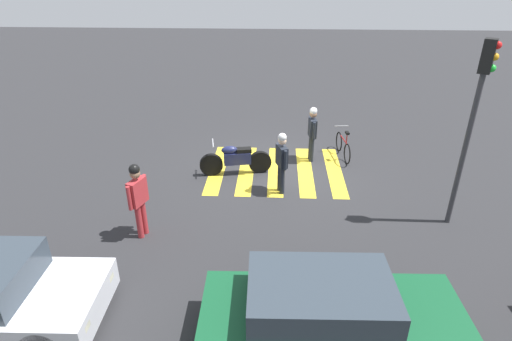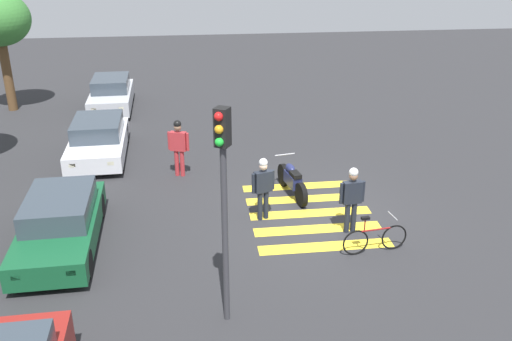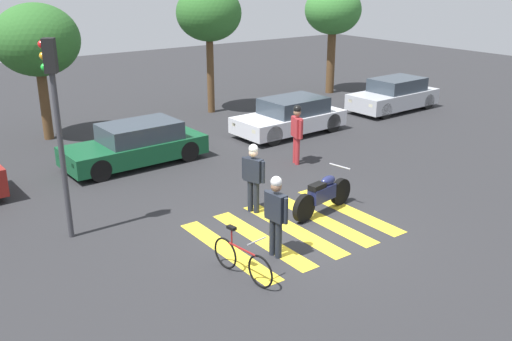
{
  "view_description": "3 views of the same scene",
  "coord_description": "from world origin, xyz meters",
  "px_view_note": "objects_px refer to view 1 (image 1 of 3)",
  "views": [
    {
      "loc": [
        0.02,
        11.52,
        5.78
      ],
      "look_at": [
        0.53,
        1.49,
        0.72
      ],
      "focal_mm": 29.27,
      "sensor_mm": 36.0,
      "label": 1
    },
    {
      "loc": [
        -13.41,
        3.2,
        7.11
      ],
      "look_at": [
        0.85,
        1.41,
        1.0
      ],
      "focal_mm": 39.15,
      "sensor_mm": 36.0,
      "label": 2
    },
    {
      "loc": [
        -7.7,
        -9.13,
        5.69
      ],
      "look_at": [
        -0.13,
        1.26,
        1.11
      ],
      "focal_mm": 39.79,
      "sensor_mm": 36.0,
      "label": 3
    }
  ],
  "objects_px": {
    "leaning_bicycle": "(343,147)",
    "pedestrian_bystander": "(138,195)",
    "car_green_compact": "(328,314)",
    "police_motorcycle": "(236,160)",
    "officer_on_foot": "(312,130)",
    "officer_by_motorcycle": "(282,159)",
    "traffic_light_pole": "(476,108)"
  },
  "relations": [
    {
      "from": "officer_on_foot",
      "to": "car_green_compact",
      "type": "distance_m",
      "value": 7.24
    },
    {
      "from": "leaning_bicycle",
      "to": "pedestrian_bystander",
      "type": "xyz_separation_m",
      "value": [
        5.26,
        4.66,
        0.71
      ]
    },
    {
      "from": "leaning_bicycle",
      "to": "officer_on_foot",
      "type": "height_order",
      "value": "officer_on_foot"
    },
    {
      "from": "car_green_compact",
      "to": "traffic_light_pole",
      "type": "height_order",
      "value": "traffic_light_pole"
    },
    {
      "from": "car_green_compact",
      "to": "police_motorcycle",
      "type": "bearing_deg",
      "value": -71.13
    },
    {
      "from": "officer_on_foot",
      "to": "police_motorcycle",
      "type": "bearing_deg",
      "value": 25.15
    },
    {
      "from": "pedestrian_bystander",
      "to": "traffic_light_pole",
      "type": "distance_m",
      "value": 7.65
    },
    {
      "from": "officer_by_motorcycle",
      "to": "pedestrian_bystander",
      "type": "relative_size",
      "value": 0.95
    },
    {
      "from": "police_motorcycle",
      "to": "officer_by_motorcycle",
      "type": "height_order",
      "value": "officer_by_motorcycle"
    },
    {
      "from": "police_motorcycle",
      "to": "leaning_bicycle",
      "type": "xyz_separation_m",
      "value": [
        -3.38,
        -1.39,
        -0.1
      ]
    },
    {
      "from": "police_motorcycle",
      "to": "leaning_bicycle",
      "type": "bearing_deg",
      "value": -157.62
    },
    {
      "from": "police_motorcycle",
      "to": "officer_by_motorcycle",
      "type": "distance_m",
      "value": 1.79
    },
    {
      "from": "leaning_bicycle",
      "to": "traffic_light_pole",
      "type": "xyz_separation_m",
      "value": [
        -2.11,
        3.73,
        2.57
      ]
    },
    {
      "from": "leaning_bicycle",
      "to": "officer_on_foot",
      "type": "bearing_deg",
      "value": 15.93
    },
    {
      "from": "leaning_bicycle",
      "to": "traffic_light_pole",
      "type": "height_order",
      "value": "traffic_light_pole"
    },
    {
      "from": "officer_on_foot",
      "to": "car_green_compact",
      "type": "height_order",
      "value": "officer_on_foot"
    },
    {
      "from": "leaning_bicycle",
      "to": "pedestrian_bystander",
      "type": "bearing_deg",
      "value": 41.5
    },
    {
      "from": "officer_on_foot",
      "to": "pedestrian_bystander",
      "type": "bearing_deg",
      "value": 46.01
    },
    {
      "from": "pedestrian_bystander",
      "to": "car_green_compact",
      "type": "xyz_separation_m",
      "value": [
        -3.98,
        2.87,
        -0.46
      ]
    },
    {
      "from": "officer_by_motorcycle",
      "to": "traffic_light_pole",
      "type": "distance_m",
      "value": 4.74
    },
    {
      "from": "traffic_light_pole",
      "to": "officer_by_motorcycle",
      "type": "bearing_deg",
      "value": -17.44
    },
    {
      "from": "officer_by_motorcycle",
      "to": "car_green_compact",
      "type": "height_order",
      "value": "officer_by_motorcycle"
    },
    {
      "from": "leaning_bicycle",
      "to": "pedestrian_bystander",
      "type": "distance_m",
      "value": 7.06
    },
    {
      "from": "police_motorcycle",
      "to": "officer_by_motorcycle",
      "type": "bearing_deg",
      "value": 142.23
    },
    {
      "from": "leaning_bicycle",
      "to": "pedestrian_bystander",
      "type": "relative_size",
      "value": 0.9
    },
    {
      "from": "car_green_compact",
      "to": "pedestrian_bystander",
      "type": "bearing_deg",
      "value": -35.79
    },
    {
      "from": "officer_by_motorcycle",
      "to": "police_motorcycle",
      "type": "bearing_deg",
      "value": -37.77
    },
    {
      "from": "police_motorcycle",
      "to": "officer_on_foot",
      "type": "relative_size",
      "value": 1.2
    },
    {
      "from": "officer_on_foot",
      "to": "officer_by_motorcycle",
      "type": "bearing_deg",
      "value": 65.54
    },
    {
      "from": "traffic_light_pole",
      "to": "leaning_bicycle",
      "type": "bearing_deg",
      "value": -60.57
    },
    {
      "from": "pedestrian_bystander",
      "to": "car_green_compact",
      "type": "relative_size",
      "value": 0.43
    },
    {
      "from": "pedestrian_bystander",
      "to": "leaning_bicycle",
      "type": "bearing_deg",
      "value": -138.5
    }
  ]
}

